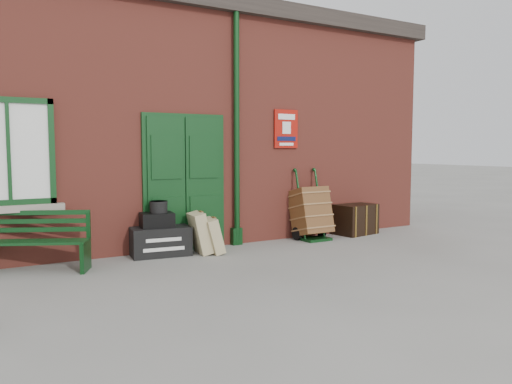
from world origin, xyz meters
TOP-DOWN VIEW (x-y plane):
  - ground at (0.00, 0.00)m, footprint 80.00×80.00m
  - station_building at (-0.00, 3.49)m, footprint 10.30×4.30m
  - bench at (-2.62, 1.14)m, footprint 1.44×0.98m
  - houdini_trunk at (-0.81, 1.25)m, footprint 0.97×0.61m
  - strongbox at (-0.86, 1.25)m, footprint 0.54×0.42m
  - hatbox at (-0.83, 1.25)m, footprint 0.30×0.30m
  - suitcase_back at (-0.21, 1.05)m, footprint 0.36×0.50m
  - suitcase_front at (-0.03, 0.95)m, footprint 0.34×0.45m
  - porter_trolley at (2.10, 1.23)m, footprint 0.64×0.69m
  - dark_trunk at (3.21, 1.25)m, footprint 0.90×0.66m

SIDE VIEW (x-z plane):
  - ground at x=0.00m, z-range 0.00..0.00m
  - houdini_trunk at x=-0.81m, z-range 0.00..0.46m
  - suitcase_front at x=-0.03m, z-range 0.00..0.59m
  - dark_trunk at x=3.21m, z-range 0.00..0.59m
  - suitcase_back at x=-0.21m, z-range 0.00..0.68m
  - bench at x=-2.62m, z-range 0.00..0.86m
  - porter_trolley at x=2.10m, z-range -0.15..1.15m
  - strongbox at x=-0.86m, z-range 0.46..0.69m
  - hatbox at x=-0.83m, z-range 0.69..0.87m
  - station_building at x=0.00m, z-range -0.02..4.34m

